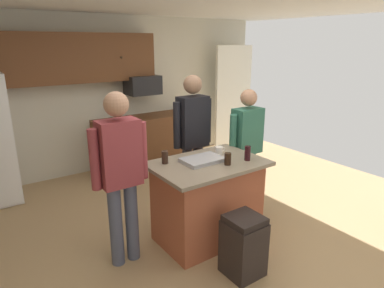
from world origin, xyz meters
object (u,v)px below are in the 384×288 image
glass_stout_tall (165,157)px  trash_bin (243,246)px  kitchen_island (207,200)px  glass_dark_ale (228,159)px  person_host_foreground (193,133)px  glass_pilsner (248,153)px  mug_ceramic_white (219,150)px  person_elder_center (247,142)px  microwave_over_range (143,85)px  person_guest_left (120,168)px  serving_tray (203,160)px

glass_stout_tall → trash_bin: size_ratio=0.22×
kitchen_island → trash_bin: kitchen_island is taller
glass_dark_ale → person_host_foreground: bearing=78.5°
kitchen_island → glass_pilsner: size_ratio=7.59×
glass_pilsner → mug_ceramic_white: size_ratio=1.23×
person_elder_center → glass_dark_ale: 0.90m
person_host_foreground → glass_pilsner: bearing=28.1°
microwave_over_range → kitchen_island: microwave_over_range is taller
person_guest_left → person_elder_center: person_guest_left is taller
person_host_foreground → glass_stout_tall: (-0.71, -0.49, -0.05)m
glass_dark_ale → microwave_over_range: bearing=81.1°
serving_tray → glass_dark_ale: bearing=-54.1°
person_host_foreground → glass_dark_ale: person_host_foreground is taller
glass_pilsner → kitchen_island: bearing=153.2°
glass_stout_tall → trash_bin: bearing=-72.0°
serving_tray → trash_bin: size_ratio=0.72×
person_elder_center → mug_ceramic_white: bearing=-3.9°
kitchen_island → glass_dark_ale: 0.56m
glass_pilsner → serving_tray: (-0.43, 0.24, -0.06)m
microwave_over_range → kitchen_island: size_ratio=0.46×
person_host_foreground → trash_bin: (-0.41, -1.42, -0.73)m
person_host_foreground → trash_bin: 1.65m
mug_ceramic_white → serving_tray: size_ratio=0.30×
glass_stout_tall → person_guest_left: bearing=-170.3°
microwave_over_range → glass_pilsner: microwave_over_range is taller
glass_pilsner → glass_stout_tall: bearing=151.4°
glass_stout_tall → glass_dark_ale: (0.52, -0.41, -0.00)m
microwave_over_range → glass_dark_ale: (-0.43, -2.76, -0.47)m
microwave_over_range → kitchen_island: 2.81m
microwave_over_range → glass_pilsner: size_ratio=3.50×
mug_ceramic_white → serving_tray: 0.32m
glass_dark_ale → mug_ceramic_white: (0.15, 0.32, -0.02)m
microwave_over_range → glass_dark_ale: 2.83m
glass_pilsner → person_guest_left: bearing=165.8°
person_guest_left → trash_bin: person_guest_left is taller
microwave_over_range → person_host_foreground: (-0.25, -1.85, -0.42)m
person_guest_left → person_host_foreground: bearing=33.5°
serving_tray → glass_stout_tall: bearing=152.6°
person_elder_center → trash_bin: bearing=26.3°
microwave_over_range → person_guest_left: bearing=-121.5°
kitchen_island → glass_stout_tall: 0.70m
person_elder_center → serving_tray: size_ratio=3.64×
glass_stout_tall → serving_tray: glass_stout_tall is taller
person_guest_left → person_elder_center: 1.82m
glass_dark_ale → trash_bin: bearing=-113.2°
person_host_foreground → mug_ceramic_white: bearing=19.2°
kitchen_island → glass_pilsner: glass_pilsner is taller
person_elder_center → serving_tray: (-0.91, -0.27, 0.02)m
person_host_foreground → trash_bin: bearing=7.1°
glass_stout_tall → glass_dark_ale: size_ratio=1.06×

